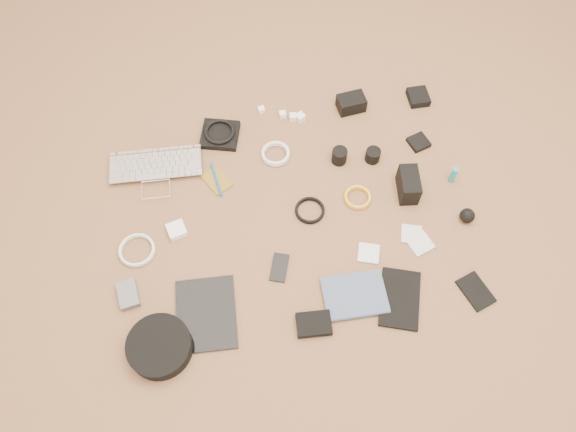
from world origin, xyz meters
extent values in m
cube|color=#8A613F|center=(0.00, 0.00, -0.02)|extent=(4.00, 4.00, 0.04)
imported|color=silver|center=(-0.47, 0.31, 0.01)|extent=(0.40, 0.30, 0.03)
cube|color=black|center=(-0.19, 0.45, 0.01)|extent=(0.19, 0.19, 0.03)
torus|color=black|center=(-0.19, 0.45, 0.03)|extent=(0.16, 0.16, 0.02)
cube|color=white|center=(0.01, 0.53, 0.01)|extent=(0.03, 0.03, 0.02)
cube|color=white|center=(0.13, 0.46, 0.01)|extent=(0.04, 0.04, 0.03)
cube|color=white|center=(0.16, 0.45, 0.02)|extent=(0.04, 0.04, 0.03)
cube|color=white|center=(0.09, 0.48, 0.01)|extent=(0.03, 0.03, 0.03)
cube|color=black|center=(0.38, 0.45, 0.03)|extent=(0.12, 0.08, 0.07)
cube|color=black|center=(0.68, 0.43, 0.02)|extent=(0.09, 0.10, 0.03)
cube|color=olive|center=(-0.25, 0.24, 0.00)|extent=(0.12, 0.14, 0.01)
cylinder|color=#1647B5|center=(-0.25, 0.24, 0.01)|extent=(0.02, 0.16, 0.01)
torus|color=white|center=(0.01, 0.30, 0.01)|extent=(0.15, 0.15, 0.01)
cylinder|color=black|center=(0.25, 0.21, 0.03)|extent=(0.07, 0.07, 0.07)
cylinder|color=black|center=(0.39, 0.18, 0.03)|extent=(0.07, 0.07, 0.06)
cube|color=black|center=(0.60, 0.20, 0.01)|extent=(0.09, 0.09, 0.02)
cube|color=white|center=(-0.43, 0.05, 0.01)|extent=(0.08, 0.08, 0.03)
torus|color=white|center=(-0.59, 0.01, 0.01)|extent=(0.14, 0.14, 0.01)
torus|color=black|center=(0.08, 0.01, 0.01)|extent=(0.14, 0.14, 0.01)
torus|color=yellow|center=(0.27, 0.02, 0.01)|extent=(0.13, 0.13, 0.01)
cube|color=black|center=(0.47, 0.00, 0.05)|extent=(0.10, 0.14, 0.10)
cylinder|color=teal|center=(0.66, 0.00, 0.04)|extent=(0.03, 0.03, 0.08)
cube|color=slate|center=(-0.64, -0.16, 0.01)|extent=(0.07, 0.11, 0.03)
cube|color=black|center=(-0.39, -0.29, 0.01)|extent=(0.24, 0.29, 0.01)
cube|color=black|center=(-0.10, -0.19, 0.00)|extent=(0.10, 0.12, 0.01)
cube|color=silver|center=(0.24, -0.22, 0.01)|extent=(0.10, 0.10, 0.01)
cube|color=silver|center=(0.42, -0.18, 0.01)|extent=(0.10, 0.10, 0.01)
cube|color=silver|center=(0.44, -0.23, 0.01)|extent=(0.10, 0.10, 0.01)
sphere|color=black|center=(0.64, -0.17, 0.03)|extent=(0.07, 0.07, 0.06)
cylinder|color=black|center=(-0.56, -0.38, 0.03)|extent=(0.27, 0.27, 0.06)
cube|color=black|center=(-0.03, -0.43, 0.01)|extent=(0.13, 0.10, 0.03)
imported|color=#435471|center=(0.13, -0.45, 0.01)|extent=(0.24, 0.19, 0.02)
cube|color=black|center=(0.29, -0.41, 0.01)|extent=(0.21, 0.26, 0.02)
cube|color=black|center=(0.56, -0.46, 0.01)|extent=(0.11, 0.15, 0.01)
camera|label=1|loc=(-0.27, -0.98, 1.89)|focal=35.00mm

